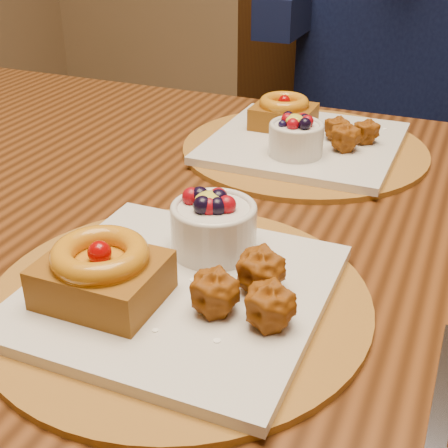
{
  "coord_description": "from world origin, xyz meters",
  "views": [
    {
      "loc": [
        0.28,
        -0.78,
        1.12
      ],
      "look_at": [
        0.07,
        -0.28,
        0.82
      ],
      "focal_mm": 50.0,
      "sensor_mm": 36.0,
      "label": 1
    }
  ],
  "objects_px": {
    "place_setting_near": "(178,277)",
    "chair_far": "(315,123)",
    "place_setting_far": "(303,139)",
    "dining_table": "(254,261)"
  },
  "relations": [
    {
      "from": "place_setting_far",
      "to": "chair_far",
      "type": "height_order",
      "value": "chair_far"
    },
    {
      "from": "dining_table",
      "to": "chair_far",
      "type": "relative_size",
      "value": 1.69
    },
    {
      "from": "dining_table",
      "to": "place_setting_far",
      "type": "bearing_deg",
      "value": 90.51
    },
    {
      "from": "chair_far",
      "to": "place_setting_near",
      "type": "bearing_deg",
      "value": -101.51
    },
    {
      "from": "place_setting_near",
      "to": "place_setting_far",
      "type": "distance_m",
      "value": 0.43
    },
    {
      "from": "place_setting_near",
      "to": "place_setting_far",
      "type": "xyz_separation_m",
      "value": [
        0.0,
        0.43,
        -0.0
      ]
    },
    {
      "from": "dining_table",
      "to": "chair_far",
      "type": "distance_m",
      "value": 1.04
    },
    {
      "from": "chair_far",
      "to": "dining_table",
      "type": "bearing_deg",
      "value": -99.6
    },
    {
      "from": "place_setting_near",
      "to": "chair_far",
      "type": "height_order",
      "value": "chair_far"
    },
    {
      "from": "dining_table",
      "to": "chair_far",
      "type": "bearing_deg",
      "value": 100.27
    }
  ]
}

